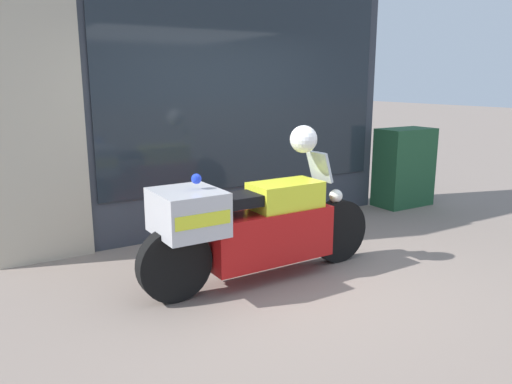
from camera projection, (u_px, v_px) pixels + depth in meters
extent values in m
plane|color=gray|center=(305.00, 277.00, 4.87)|extent=(60.00, 60.00, 0.00)
cube|color=#333842|center=(210.00, 66.00, 6.08)|extent=(5.11, 0.40, 4.08)
cube|color=#B2A893|center=(25.00, 63.00, 5.05)|extent=(0.97, 0.55, 4.08)
cube|color=#1E262D|center=(251.00, 62.00, 6.12)|extent=(3.91, 0.02, 3.08)
cube|color=slate|center=(240.00, 202.00, 6.69)|extent=(3.69, 0.30, 0.55)
cube|color=silver|center=(234.00, 136.00, 6.61)|extent=(3.69, 0.02, 1.23)
cube|color=beige|center=(239.00, 90.00, 6.36)|extent=(3.69, 0.30, 0.02)
cube|color=black|center=(154.00, 87.00, 5.77)|extent=(0.18, 0.04, 0.06)
cube|color=#B7B2A8|center=(239.00, 86.00, 6.35)|extent=(0.18, 0.04, 0.06)
cube|color=#195623|center=(310.00, 86.00, 6.93)|extent=(0.18, 0.04, 0.06)
cube|color=#2866B7|center=(149.00, 183.00, 5.90)|extent=(0.19, 0.04, 0.27)
cube|color=#2D8E42|center=(213.00, 176.00, 6.33)|extent=(0.19, 0.03, 0.27)
cube|color=white|center=(269.00, 170.00, 6.76)|extent=(0.19, 0.02, 0.27)
cube|color=yellow|center=(318.00, 164.00, 7.19)|extent=(0.19, 0.02, 0.27)
cylinder|color=black|center=(338.00, 231.00, 5.24)|extent=(0.66, 0.15, 0.66)
cylinder|color=black|center=(175.00, 264.00, 4.28)|extent=(0.66, 0.15, 0.66)
cube|color=#B71414|center=(268.00, 235.00, 4.76)|extent=(1.26, 0.44, 0.49)
cube|color=yellow|center=(285.00, 196.00, 4.78)|extent=(0.69, 0.39, 0.28)
cube|color=black|center=(243.00, 200.00, 4.53)|extent=(0.73, 0.33, 0.10)
cube|color=#B7B7BC|center=(188.00, 212.00, 4.26)|extent=(0.55, 0.61, 0.38)
cube|color=yellow|center=(188.00, 212.00, 4.26)|extent=(0.50, 0.62, 0.11)
cube|color=#B2BCC6|center=(319.00, 166.00, 4.94)|extent=(0.12, 0.30, 0.30)
sphere|color=white|center=(336.00, 196.00, 5.13)|extent=(0.14, 0.14, 0.14)
sphere|color=blue|center=(196.00, 179.00, 4.24)|extent=(0.09, 0.09, 0.09)
cube|color=#1E4C2D|center=(404.00, 167.00, 7.54)|extent=(0.86, 0.49, 1.17)
sphere|color=white|center=(304.00, 139.00, 4.77)|extent=(0.26, 0.26, 0.26)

